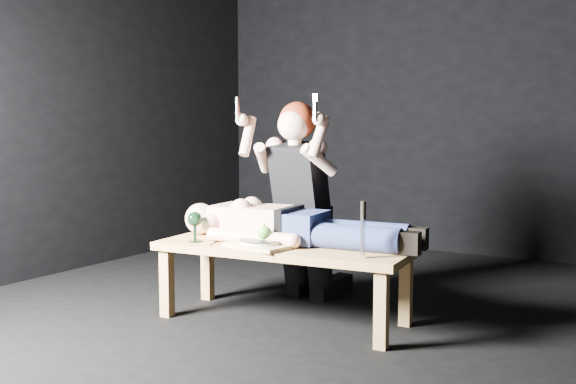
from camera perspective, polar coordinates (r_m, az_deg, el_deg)
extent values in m
plane|color=black|center=(3.86, 4.82, -11.36)|extent=(5.00, 5.00, 0.00)
plane|color=black|center=(6.05, 15.66, 8.97)|extent=(5.00, 0.00, 5.00)
cube|color=tan|center=(3.89, -0.38, -7.78)|extent=(1.52, 0.68, 0.45)
cube|color=tan|center=(3.77, -2.33, -4.55)|extent=(0.40, 0.32, 0.02)
cylinder|color=white|center=(3.77, -2.33, -4.25)|extent=(0.28, 0.28, 0.02)
sphere|color=#3E911A|center=(3.76, -2.02, -3.52)|extent=(0.08, 0.08, 0.08)
cube|color=#B2B2B7|center=(3.90, -6.51, -4.37)|extent=(0.07, 0.15, 0.01)
cube|color=#B2B2B7|center=(3.67, -0.78, -4.95)|extent=(0.03, 0.16, 0.01)
cube|color=#B2B2B7|center=(3.76, -0.58, -4.71)|extent=(0.13, 0.11, 0.01)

